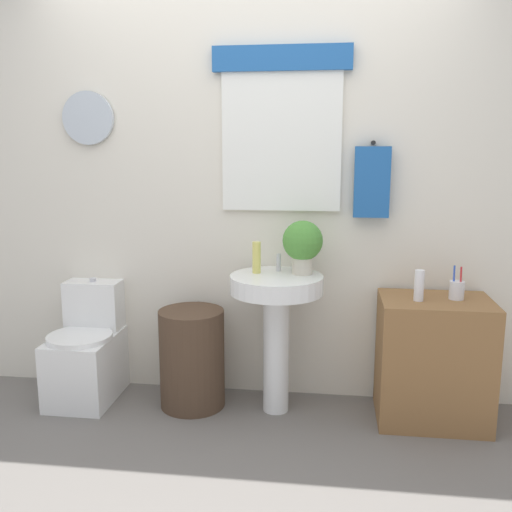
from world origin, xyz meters
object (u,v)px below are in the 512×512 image
object	(u,v)px
potted_plant	(303,243)
toilet	(87,354)
soap_bottle	(257,258)
toothbrush_cup	(457,290)
laundry_hamper	(192,358)
pedestal_sink	(276,309)
wooden_cabinet	(433,360)
lotion_bottle	(419,285)

from	to	relation	value
potted_plant	toilet	bearing A→B (deg)	-178.69
toilet	soap_bottle	world-z (taller)	soap_bottle
toilet	toothbrush_cup	size ratio (longest dim) A/B	3.88
toilet	laundry_hamper	size ratio (longest dim) A/B	1.23
toilet	soap_bottle	bearing A→B (deg)	1.08
pedestal_sink	laundry_hamper	bearing A→B (deg)	180.00
wooden_cabinet	soap_bottle	size ratio (longest dim) A/B	3.90
laundry_hamper	toothbrush_cup	bearing A→B (deg)	0.77
lotion_bottle	laundry_hamper	bearing A→B (deg)	178.20
soap_bottle	lotion_bottle	distance (m)	0.90
toothbrush_cup	potted_plant	bearing A→B (deg)	177.27
potted_plant	toothbrush_cup	distance (m)	0.87
pedestal_sink	potted_plant	bearing A→B (deg)	23.20
soap_bottle	toilet	bearing A→B (deg)	-178.92
pedestal_sink	lotion_bottle	bearing A→B (deg)	-2.96
laundry_hamper	toothbrush_cup	xyz separation A→B (m)	(1.48, 0.02, 0.46)
pedestal_sink	wooden_cabinet	size ratio (longest dim) A/B	1.15
toothbrush_cup	toilet	bearing A→B (deg)	179.72
toilet	lotion_bottle	xyz separation A→B (m)	(1.93, -0.07, 0.51)
potted_plant	toothbrush_cup	size ratio (longest dim) A/B	1.65
wooden_cabinet	laundry_hamper	bearing A→B (deg)	180.00
lotion_bottle	toothbrush_cup	world-z (taller)	toothbrush_cup
laundry_hamper	potted_plant	xyz separation A→B (m)	(0.64, 0.06, 0.69)
pedestal_sink	toothbrush_cup	xyz separation A→B (m)	(0.98, 0.02, 0.14)
toilet	toothbrush_cup	xyz separation A→B (m)	(2.14, -0.01, 0.48)
wooden_cabinet	lotion_bottle	world-z (taller)	lotion_bottle
laundry_hamper	toothbrush_cup	distance (m)	1.55
soap_bottle	pedestal_sink	bearing A→B (deg)	-22.62
pedestal_sink	lotion_bottle	xyz separation A→B (m)	(0.77, -0.04, 0.17)
toilet	laundry_hamper	distance (m)	0.66
laundry_hamper	toothbrush_cup	world-z (taller)	toothbrush_cup
laundry_hamper	wooden_cabinet	xyz separation A→B (m)	(1.38, 0.00, 0.06)
pedestal_sink	toothbrush_cup	world-z (taller)	toothbrush_cup
soap_bottle	toothbrush_cup	size ratio (longest dim) A/B	0.97
wooden_cabinet	toothbrush_cup	distance (m)	0.42
laundry_hamper	soap_bottle	size ratio (longest dim) A/B	3.25
wooden_cabinet	potted_plant	world-z (taller)	potted_plant
laundry_hamper	toilet	bearing A→B (deg)	177.38
pedestal_sink	lotion_bottle	world-z (taller)	lotion_bottle
toilet	wooden_cabinet	distance (m)	2.04
pedestal_sink	soap_bottle	xyz separation A→B (m)	(-0.12, 0.05, 0.29)
potted_plant	laundry_hamper	bearing A→B (deg)	-174.62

